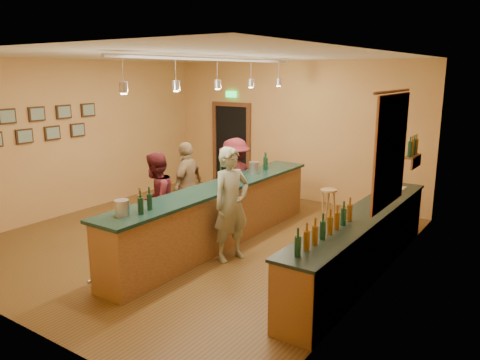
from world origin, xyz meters
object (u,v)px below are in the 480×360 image
Objects in this scene: back_counter at (362,243)px; customer_a at (156,200)px; tasting_bar at (219,211)px; customer_b at (188,185)px; customer_c at (235,180)px; bartender at (231,204)px; bar_stool at (328,196)px.

customer_a is at bearing -165.43° from back_counter.
customer_b is at bearing 159.41° from tasting_bar.
customer_b is at bearing -19.50° from customer_c.
customer_c is (-3.04, 1.10, 0.35)m from back_counter.
tasting_bar is 1.08m from customer_a.
tasting_bar is at bearing -175.84° from back_counter.
back_counter is at bearing 4.16° from tasting_bar.
customer_b is 1.00× the size of customer_c.
customer_c is at bearing 50.57° from bartender.
tasting_bar is 1.41m from customer_c.
customer_c reaches higher than customer_b.
customer_b is (-1.59, 0.80, -0.07)m from bartender.
bar_stool is (1.62, 0.92, -0.30)m from customer_c.
bartender is 1.09× the size of customer_b.
bar_stool is (1.88, 2.88, -0.29)m from customer_a.
tasting_bar is 1.11m from customer_b.
bar_stool is at bearing 125.11° from back_counter.
customer_c reaches higher than tasting_bar.
bar_stool is at bearing 64.04° from tasting_bar.
customer_c is 1.89m from bar_stool.
bar_stool is (2.09, 1.82, -0.30)m from customer_b.
customer_c reaches higher than bar_stool.
bartender reaches higher than customer_a.
customer_b reaches higher than back_counter.
bartender reaches higher than customer_b.
customer_c is (-1.11, 1.70, -0.07)m from bartender.
customer_a is at bearing -0.99° from customer_b.
tasting_bar is 3.05× the size of customer_b.
back_counter is 3.25m from customer_c.
back_counter is 3.54m from customer_b.
back_counter is 2.77× the size of customer_a.
bartender is (-1.93, -0.60, 0.42)m from back_counter.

